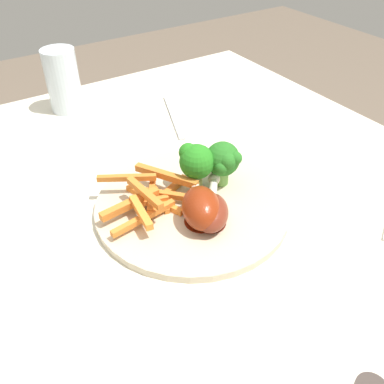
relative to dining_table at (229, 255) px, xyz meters
name	(u,v)px	position (x,y,z in m)	size (l,w,h in m)	color
dining_table	(229,255)	(0.00, 0.00, 0.00)	(1.10, 0.81, 0.76)	silver
dinner_plate	(192,205)	(-0.03, -0.06, 0.12)	(0.29, 0.29, 0.01)	beige
broccoli_floret_front	(195,161)	(-0.06, -0.03, 0.17)	(0.06, 0.05, 0.08)	#8EA15A
broccoli_floret_middle	(222,160)	(-0.04, 0.01, 0.17)	(0.06, 0.05, 0.07)	#74B552
carrot_fries_pile	(151,196)	(-0.06, -0.11, 0.14)	(0.14, 0.16, 0.04)	orange
chicken_drumstick_near	(211,210)	(0.02, -0.06, 0.14)	(0.12, 0.10, 0.04)	#4F190F
chicken_drumstick_far	(201,206)	(0.01, -0.07, 0.15)	(0.14, 0.09, 0.05)	#5E1809
fork	(174,116)	(-0.30, 0.07, 0.11)	(0.19, 0.01, 0.01)	silver
water_glass	(63,80)	(-0.45, -0.10, 0.17)	(0.07, 0.07, 0.13)	silver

